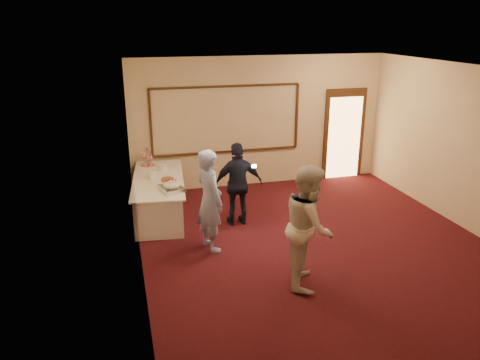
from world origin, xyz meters
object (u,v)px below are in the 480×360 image
object	(u,v)px
buffet_table	(159,196)
man	(210,200)
pavlova_tray	(172,186)
cupcake_stand	(148,158)
guest	(238,184)
plate_stack_a	(153,175)
tart	(168,180)
plate_stack_b	(163,167)
woman	(309,226)

from	to	relation	value
buffet_table	man	distance (m)	1.93
pavlova_tray	cupcake_stand	size ratio (longest dim) A/B	1.26
guest	plate_stack_a	bearing A→B (deg)	-29.14
pavlova_tray	plate_stack_a	bearing A→B (deg)	109.60
plate_stack_a	tart	xyz separation A→B (m)	(0.26, -0.21, -0.05)
guest	man	bearing A→B (deg)	50.51
guest	plate_stack_b	bearing A→B (deg)	-45.14
buffet_table	tart	world-z (taller)	tart
buffet_table	man	xyz separation A→B (m)	(0.70, -1.73, 0.50)
plate_stack_b	man	size ratio (longest dim) A/B	0.12
guest	cupcake_stand	bearing A→B (deg)	-49.26
buffet_table	plate_stack_a	bearing A→B (deg)	-176.91
man	guest	size ratio (longest dim) A/B	1.10
pavlova_tray	plate_stack_a	world-z (taller)	pavlova_tray
pavlova_tray	man	world-z (taller)	man
buffet_table	cupcake_stand	size ratio (longest dim) A/B	5.88
cupcake_stand	woman	world-z (taller)	woman
plate_stack_b	woman	bearing A→B (deg)	-64.35
plate_stack_b	woman	world-z (taller)	woman
cupcake_stand	man	distance (m)	2.79
pavlova_tray	woman	world-z (taller)	woman
buffet_table	woman	size ratio (longest dim) A/B	1.43
cupcake_stand	woman	size ratio (longest dim) A/B	0.24
woman	cupcake_stand	bearing A→B (deg)	45.63
buffet_table	plate_stack_b	distance (m)	0.65
woman	plate_stack_a	bearing A→B (deg)	51.59
plate_stack_a	man	world-z (taller)	man
buffet_table	man	world-z (taller)	man
plate_stack_a	man	size ratio (longest dim) A/B	0.11
cupcake_stand	pavlova_tray	bearing A→B (deg)	-79.97
plate_stack_a	woman	distance (m)	3.73
pavlova_tray	cupcake_stand	bearing A→B (deg)	100.03
cupcake_stand	guest	distance (m)	2.36
cupcake_stand	plate_stack_b	size ratio (longest dim) A/B	2.16
buffet_table	plate_stack_a	size ratio (longest dim) A/B	13.71
woman	buffet_table	bearing A→B (deg)	50.25
tart	cupcake_stand	bearing A→B (deg)	104.10
tart	plate_stack_b	bearing A→B (deg)	91.69
plate_stack_b	woman	size ratio (longest dim) A/B	0.11
cupcake_stand	tart	bearing A→B (deg)	-75.90
cupcake_stand	man	size ratio (longest dim) A/B	0.25
pavlova_tray	woman	bearing A→B (deg)	-54.70
man	guest	distance (m)	1.14
cupcake_stand	man	bearing A→B (deg)	-72.83
buffet_table	guest	world-z (taller)	guest
buffet_table	pavlova_tray	distance (m)	0.92
pavlova_tray	woman	distance (m)	2.94
buffet_table	cupcake_stand	bearing A→B (deg)	97.69
plate_stack_b	man	xyz separation A→B (m)	(0.55, -2.16, 0.03)
man	tart	bearing A→B (deg)	3.04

